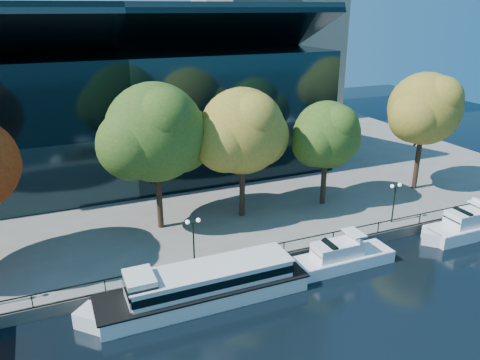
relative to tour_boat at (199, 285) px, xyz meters
name	(u,v)px	position (x,y,z in m)	size (l,w,h in m)	color
ground	(246,295)	(3.54, -0.66, -1.41)	(160.00, 160.00, 0.00)	black
promenade	(145,158)	(3.54, 35.72, -0.91)	(90.00, 67.08, 1.00)	slate
railing	(230,254)	(3.54, 2.59, 0.53)	(88.20, 0.08, 0.99)	black
convention_building	(116,111)	(-0.46, 31.13, 7.10)	(50.00, 24.57, 21.43)	black
tour_boat	(199,285)	(0.00, 0.00, 0.00)	(17.46, 3.89, 3.31)	silver
cruiser_near	(337,257)	(12.39, 0.17, -0.48)	(10.36, 2.67, 3.00)	white
cruiser_far	(467,226)	(27.20, 0.20, -0.33)	(10.40, 2.88, 3.40)	white
tree_2	(157,134)	(0.19, 11.57, 8.77)	(11.18, 9.16, 13.84)	black
tree_3	(244,133)	(8.45, 11.04, 8.20)	(10.35, 8.49, 12.93)	black
tree_4	(328,136)	(17.61, 10.51, 7.05)	(8.66, 7.10, 11.08)	black
tree_5	(426,110)	(29.95, 10.17, 8.78)	(9.97, 8.18, 13.36)	black
lamp_1	(193,231)	(0.88, 3.84, 2.57)	(1.26, 0.36, 4.03)	black
lamp_2	(395,194)	(21.20, 3.84, 2.57)	(1.26, 0.36, 4.03)	black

